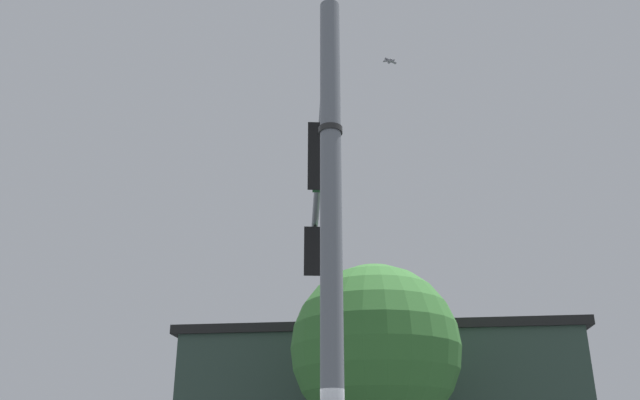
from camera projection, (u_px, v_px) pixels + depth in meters
The scene contains 7 objects.
signal_pole at pixel (331, 269), 7.82m from camera, with size 0.28×0.28×7.79m, color slate.
mast_arm at pixel (320, 163), 12.77m from camera, with size 0.16×0.16×8.03m, color slate.
traffic_light_nearest_pole at pixel (324, 160), 10.83m from camera, with size 0.54×0.49×1.31m.
traffic_light_mid_inner at pixel (315, 253), 15.66m from camera, with size 0.54×0.49×1.31m.
street_name_sign at pixel (329, 141), 8.79m from camera, with size 0.32×1.27×0.22m.
bird_flying at pixel (390, 61), 16.20m from camera, with size 0.35×0.23×0.11m.
tree_by_storefront at pixel (375, 349), 17.41m from camera, with size 4.56×4.56×6.82m.
Camera 1 is at (-0.51, -7.55, 1.75)m, focal length 36.48 mm.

